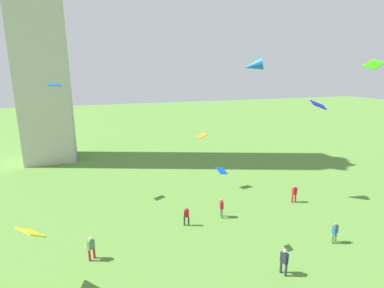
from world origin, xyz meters
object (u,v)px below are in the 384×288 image
(person_5, at_px, (91,247))
(kite_flying_3, at_px, (373,64))
(person_1, at_px, (284,260))
(kite_flying_5, at_px, (202,136))
(kite_flying_4, at_px, (222,171))
(kite_flying_6, at_px, (54,85))
(person_3, at_px, (221,207))
(person_4, at_px, (335,231))
(kite_flying_2, at_px, (318,105))
(person_0, at_px, (186,215))
(person_2, at_px, (294,193))
(kite_flying_1, at_px, (31,232))
(kite_flying_0, at_px, (253,66))

(person_5, height_order, kite_flying_3, kite_flying_3)
(person_1, bearing_deg, kite_flying_5, 165.20)
(kite_flying_4, bearing_deg, kite_flying_6, -140.06)
(kite_flying_4, bearing_deg, person_3, 153.82)
(kite_flying_5, bearing_deg, person_4, -87.35)
(person_3, bearing_deg, person_1, -164.28)
(person_1, xyz_separation_m, kite_flying_2, (2.93, 1.64, 9.51))
(kite_flying_4, bearing_deg, kite_flying_5, 165.51)
(person_0, xyz_separation_m, person_4, (9.74, -6.09, 0.02))
(person_3, relative_size, person_5, 1.02)
(person_0, height_order, person_2, person_2)
(person_4, bearing_deg, kite_flying_1, -18.99)
(person_0, distance_m, kite_flying_0, 14.91)
(person_1, height_order, person_4, person_1)
(kite_flying_2, height_order, kite_flying_6, kite_flying_6)
(kite_flying_4, bearing_deg, kite_flying_1, -88.45)
(kite_flying_1, relative_size, kite_flying_4, 2.10)
(person_5, bearing_deg, kite_flying_5, 3.04)
(person_0, relative_size, kite_flying_6, 1.16)
(person_1, relative_size, person_4, 1.08)
(person_2, xyz_separation_m, person_3, (-8.08, -0.48, 0.00))
(person_2, relative_size, person_5, 1.01)
(person_3, bearing_deg, kite_flying_5, 4.98)
(person_0, height_order, kite_flying_4, kite_flying_4)
(person_5, distance_m, kite_flying_2, 17.75)
(kite_flying_4, bearing_deg, person_1, 32.23)
(person_2, bearing_deg, person_3, 0.25)
(person_3, distance_m, kite_flying_0, 13.30)
(kite_flying_1, bearing_deg, person_0, 72.71)
(person_1, relative_size, kite_flying_0, 0.82)
(person_0, bearing_deg, kite_flying_3, -163.74)
(person_1, xyz_separation_m, kite_flying_0, (3.87, 11.47, 12.11))
(kite_flying_3, xyz_separation_m, kite_flying_5, (-13.28, 8.36, -7.35))
(person_5, bearing_deg, person_0, -20.15)
(kite_flying_3, distance_m, kite_flying_4, 18.01)
(person_5, height_order, kite_flying_0, kite_flying_0)
(person_4, bearing_deg, kite_flying_3, -159.12)
(kite_flying_1, distance_m, kite_flying_2, 18.89)
(person_1, relative_size, person_3, 1.02)
(kite_flying_1, xyz_separation_m, kite_flying_6, (0.69, 13.77, 7.67))
(person_4, bearing_deg, person_2, -117.44)
(kite_flying_5, bearing_deg, person_3, -116.10)
(person_5, bearing_deg, kite_flying_2, -52.16)
(person_5, distance_m, kite_flying_0, 20.45)
(kite_flying_0, height_order, kite_flying_2, kite_flying_0)
(person_3, relative_size, person_4, 1.06)
(kite_flying_2, bearing_deg, person_4, -165.71)
(person_4, height_order, kite_flying_1, kite_flying_1)
(person_5, bearing_deg, kite_flying_4, -46.55)
(person_5, xyz_separation_m, kite_flying_6, (-2.37, 11.88, 10.41))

